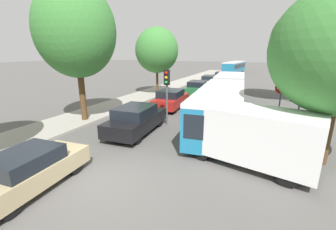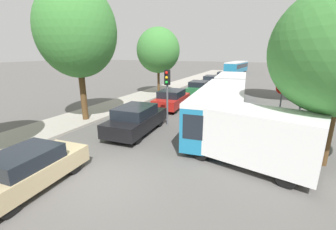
{
  "view_description": "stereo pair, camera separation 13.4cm",
  "coord_description": "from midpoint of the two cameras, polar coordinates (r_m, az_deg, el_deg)",
  "views": [
    {
      "loc": [
        4.81,
        -5.51,
        4.43
      ],
      "look_at": [
        0.2,
        4.94,
        1.2
      ],
      "focal_mm": 24.0,
      "sensor_mm": 36.0,
      "label": 1
    },
    {
      "loc": [
        4.93,
        -5.45,
        4.43
      ],
      "look_at": [
        0.2,
        4.94,
        1.2
      ],
      "focal_mm": 24.0,
      "sensor_mm": 36.0,
      "label": 2
    }
  ],
  "objects": [
    {
      "name": "ground_plane",
      "position": [
        8.57,
        -15.82,
        -16.02
      ],
      "size": [
        200.0,
        200.0,
        0.0
      ],
      "primitive_type": "plane",
      "color": "#565451"
    },
    {
      "name": "kerb_strip_left",
      "position": [
        30.43,
        1.26,
        7.56
      ],
      "size": [
        3.2,
        54.67,
        0.14
      ],
      "primitive_type": "cube",
      "color": "#9E998E",
      "rests_on": "ground"
    },
    {
      "name": "articulated_bus",
      "position": [
        16.85,
        14.15,
        4.92
      ],
      "size": [
        3.99,
        16.38,
        2.41
      ],
      "rotation": [
        0.0,
        0.0,
        -1.47
      ],
      "color": "teal",
      "rests_on": "ground"
    },
    {
      "name": "city_bus_rear",
      "position": [
        50.69,
        16.43,
        11.72
      ],
      "size": [
        3.39,
        11.2,
        2.37
      ],
      "rotation": [
        0.0,
        0.0,
        1.48
      ],
      "color": "teal",
      "rests_on": "ground"
    },
    {
      "name": "queued_car_tan",
      "position": [
        8.9,
        -32.23,
        -11.69
      ],
      "size": [
        1.92,
        4.02,
        1.36
      ],
      "rotation": [
        0.0,
        0.0,
        1.64
      ],
      "color": "tan",
      "rests_on": "ground"
    },
    {
      "name": "queued_car_black",
      "position": [
        12.68,
        -8.43,
        -1.09
      ],
      "size": [
        2.19,
        4.57,
        1.55
      ],
      "rotation": [
        0.0,
        0.0,
        1.64
      ],
      "color": "black",
      "rests_on": "ground"
    },
    {
      "name": "queued_car_red",
      "position": [
        18.09,
        0.53,
        4.08
      ],
      "size": [
        2.11,
        4.41,
        1.49
      ],
      "rotation": [
        0.0,
        0.0,
        1.64
      ],
      "color": "#B21E19",
      "rests_on": "ground"
    },
    {
      "name": "queued_car_green",
      "position": [
        23.95,
        7.25,
        6.83
      ],
      "size": [
        2.09,
        4.36,
        1.48
      ],
      "rotation": [
        0.0,
        0.0,
        1.64
      ],
      "color": "#236638",
      "rests_on": "ground"
    },
    {
      "name": "queued_car_white",
      "position": [
        29.39,
        10.42,
        8.39
      ],
      "size": [
        2.15,
        4.49,
        1.52
      ],
      "rotation": [
        0.0,
        0.0,
        1.64
      ],
      "color": "white",
      "rests_on": "ground"
    },
    {
      "name": "queued_car_silver",
      "position": [
        35.66,
        13.32,
        9.46
      ],
      "size": [
        2.09,
        4.37,
        1.48
      ],
      "rotation": [
        0.0,
        0.0,
        1.64
      ],
      "color": "#B7BABF",
      "rests_on": "ground"
    },
    {
      "name": "white_van",
      "position": [
        9.46,
        20.75,
        -4.98
      ],
      "size": [
        5.31,
        3.03,
        2.31
      ],
      "rotation": [
        0.0,
        0.0,
        2.91
      ],
      "color": "white",
      "rests_on": "ground"
    },
    {
      "name": "traffic_light",
      "position": [
        13.61,
        -0.6,
        7.64
      ],
      "size": [
        0.34,
        0.38,
        3.4
      ],
      "rotation": [
        0.0,
        0.0,
        -1.46
      ],
      "color": "#56595E",
      "rests_on": "ground"
    },
    {
      "name": "no_entry_sign",
      "position": [
        14.3,
        26.39,
        3.86
      ],
      "size": [
        0.7,
        0.08,
        2.82
      ],
      "rotation": [
        0.0,
        0.0,
        -1.57
      ],
      "color": "#56595E",
      "rests_on": "ground"
    },
    {
      "name": "direction_sign_post",
      "position": [
        14.64,
        30.73,
        6.29
      ],
      "size": [
        0.34,
        1.38,
        3.6
      ],
      "rotation": [
        0.0,
        0.0,
        2.94
      ],
      "color": "#56595E",
      "rests_on": "ground"
    },
    {
      "name": "tree_left_mid",
      "position": [
        15.23,
        -22.63,
        19.12
      ],
      "size": [
        4.71,
        4.71,
        8.41
      ],
      "color": "#51381E",
      "rests_on": "ground"
    },
    {
      "name": "tree_left_far",
      "position": [
        23.51,
        -3.03,
        16.06
      ],
      "size": [
        4.32,
        4.32,
        6.8
      ],
      "color": "#51381E",
      "rests_on": "ground"
    },
    {
      "name": "tree_right_mid",
      "position": [
        23.23,
        30.86,
        15.78
      ],
      "size": [
        5.12,
        5.12,
        8.09
      ],
      "color": "#51381E",
      "rests_on": "ground"
    }
  ]
}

